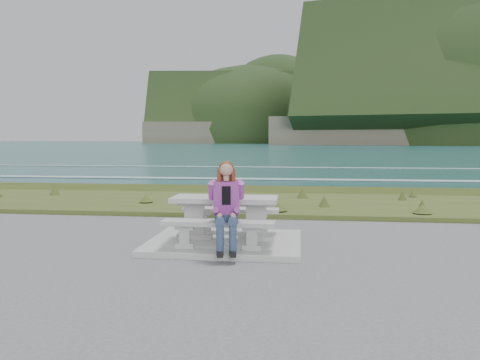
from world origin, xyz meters
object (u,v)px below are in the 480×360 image
Objects in this scene: seated_woman at (226,218)px; picnic_table at (225,206)px; bench_seaward at (231,213)px; bench_landward at (218,227)px.

picnic_table is at bearing 91.51° from seated_woman.
picnic_table is 0.74m from bench_seaward.
picnic_table is at bearing -90.00° from bench_seaward.
bench_landward is 0.26m from seated_woman.
picnic_table is at bearing 90.00° from bench_landward.
seated_woman reaches higher than bench_landward.
bench_landward is 1.40m from bench_seaward.
picnic_table reaches higher than bench_landward.
bench_landward is at bearing -90.00° from picnic_table.
bench_landward and bench_seaward have the same top height.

